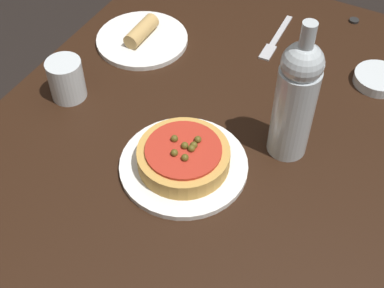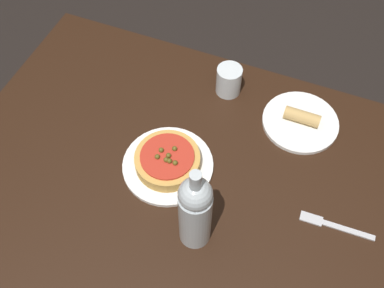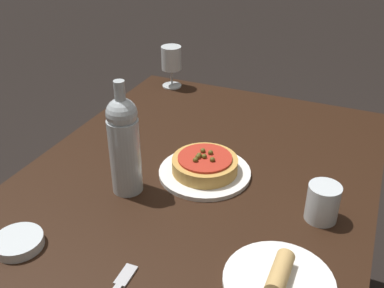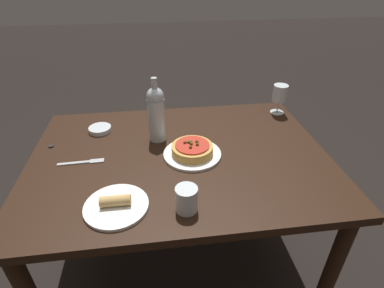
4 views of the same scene
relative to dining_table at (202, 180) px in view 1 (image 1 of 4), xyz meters
The scene contains 9 objects.
dining_table is the anchor object (origin of this frame).
dinner_plate 0.11m from the dining_table, 164.14° to the left, with size 0.25×0.25×0.01m.
pizza 0.13m from the dining_table, 164.19° to the left, with size 0.18×0.18×0.05m.
wine_bottle 0.28m from the dining_table, 57.98° to the right, with size 0.08×0.08×0.30m.
water_cup 0.36m from the dining_table, 88.35° to the left, with size 0.08×0.08×0.09m.
side_bowl 0.45m from the dining_table, 34.34° to the right, with size 0.11×0.11×0.02m.
fork 0.41m from the dining_table, ahead, with size 0.19×0.03×0.00m.
side_plate 0.39m from the dining_table, 49.89° to the left, with size 0.22×0.22×0.05m.
bottle_cap 0.59m from the dining_table, 13.53° to the right, with size 0.02×0.02×0.01m.
Camera 1 is at (-0.62, -0.31, 1.52)m, focal length 50.00 mm.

